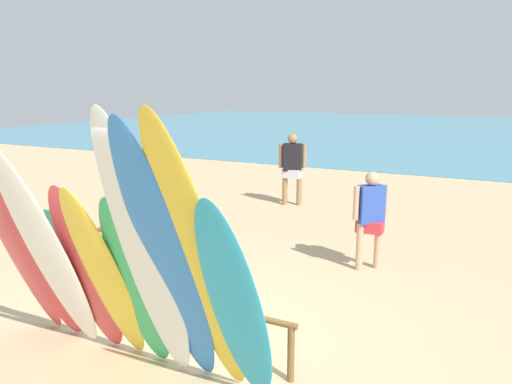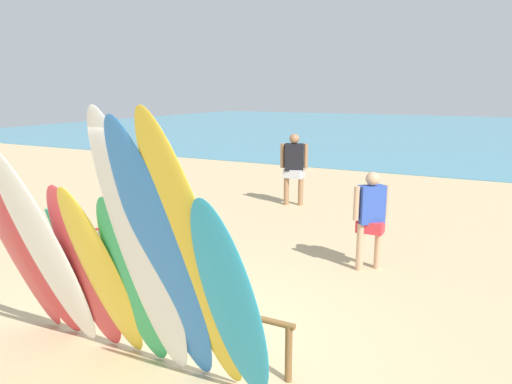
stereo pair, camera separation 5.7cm
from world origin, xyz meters
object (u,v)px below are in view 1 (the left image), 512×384
surfboard_white_2 (50,257)px  surfboard_green_5 (137,287)px  surfboard_red_3 (88,273)px  beachgoer_by_water (292,164)px  surfboard_red_1 (43,265)px  surfboard_teal_9 (237,310)px  beach_chair_red (120,220)px  surfboard_yellow_8 (200,269)px  beach_chair_blue (55,235)px  surfboard_blue_7 (169,266)px  surfboard_white_6 (147,258)px  beachgoer_midbeach (370,214)px  surfboard_rack (162,303)px  surfboard_yellow_4 (106,279)px  surfboard_red_0 (19,252)px

surfboard_white_2 → surfboard_green_5: 0.97m
surfboard_red_3 → beachgoer_by_water: 7.35m
surfboard_red_1 → surfboard_teal_9: size_ratio=0.93×
surfboard_white_2 → beach_chair_red: surfboard_white_2 is taller
surfboard_green_5 → surfboard_yellow_8: size_ratio=0.70×
surfboard_teal_9 → beach_chair_blue: surfboard_teal_9 is taller
surfboard_green_5 → surfboard_blue_7: 0.65m
surfboard_blue_7 → surfboard_white_6: bearing=-178.6°
surfboard_red_1 → surfboard_white_6: (1.50, -0.13, 0.37)m
surfboard_yellow_8 → beachgoer_midbeach: surfboard_yellow_8 is taller
surfboard_teal_9 → beach_chair_blue: 5.08m
surfboard_red_1 → surfboard_red_3: size_ratio=1.01×
surfboard_rack → surfboard_yellow_4: surfboard_yellow_4 is taller
surfboard_red_1 → beach_chair_blue: 3.03m
surfboard_yellow_4 → beachgoer_by_water: 7.43m
surfboard_teal_9 → beach_chair_red: (-4.29, 3.28, -0.60)m
surfboard_white_6 → beachgoer_midbeach: surfboard_white_6 is taller
surfboard_blue_7 → beach_chair_blue: bearing=154.7°
surfboard_red_0 → surfboard_yellow_4: bearing=3.7°
surfboard_red_3 → surfboard_yellow_4: (0.28, -0.05, 0.01)m
surfboard_yellow_4 → surfboard_white_6: surfboard_white_6 is taller
surfboard_yellow_4 → surfboard_blue_7: size_ratio=0.76×
beachgoer_by_water → surfboard_white_6: bearing=-96.0°
surfboard_white_6 → surfboard_yellow_8: size_ratio=0.98×
surfboard_yellow_4 → surfboard_teal_9: surfboard_teal_9 is taller
surfboard_red_1 → surfboard_yellow_8: bearing=-8.1°
surfboard_red_1 → beach_chair_red: (-1.91, 3.18, -0.54)m
surfboard_yellow_4 → beach_chair_blue: surfboard_yellow_4 is taller
surfboard_yellow_4 → surfboard_green_5: 0.35m
surfboard_rack → beach_chair_red: (-2.94, 2.54, -0.06)m
beachgoer_by_water → surfboard_blue_7: bearing=-94.3°
surfboard_yellow_4 → surfboard_white_2: bearing=-166.2°
surfboard_red_3 → surfboard_yellow_8: surfboard_yellow_8 is taller
surfboard_white_2 → surfboard_blue_7: 1.46m
surfboard_white_2 → surfboard_yellow_4: 0.63m
surfboard_red_3 → beachgoer_midbeach: bearing=58.6°
surfboard_rack → surfboard_yellow_4: (-0.15, -0.66, 0.50)m
surfboard_green_5 → beachgoer_by_water: size_ratio=1.15×
surfboard_red_0 → beachgoer_midbeach: surfboard_red_0 is taller
surfboard_red_0 → beach_chair_blue: surfboard_red_0 is taller
surfboard_red_3 → surfboard_yellow_4: bearing=-14.9°
surfboard_red_0 → surfboard_rack: bearing=28.9°
surfboard_red_3 → beach_chair_blue: size_ratio=2.46×
surfboard_red_3 → surfboard_blue_7: 1.20m
surfboard_white_6 → beachgoer_by_water: 7.67m
surfboard_teal_9 → beachgoer_by_water: size_ratio=1.27×
surfboard_green_5 → beach_chair_red: bearing=132.4°
surfboard_red_1 → surfboard_green_5: surfboard_red_1 is taller
surfboard_white_2 → surfboard_yellow_8: surfboard_yellow_8 is taller
surfboard_red_1 → beach_chair_red: surfboard_red_1 is taller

